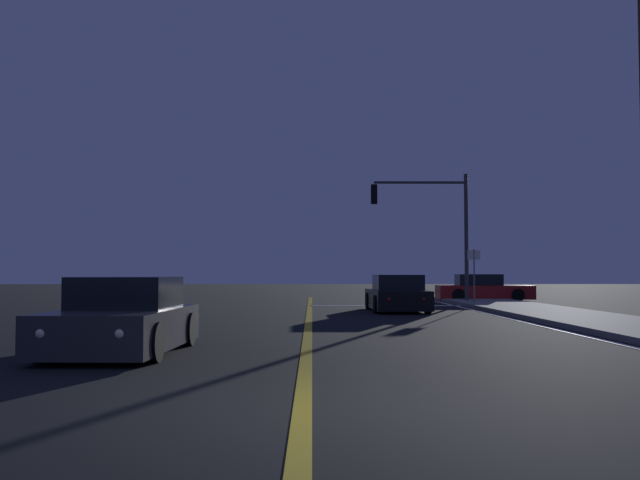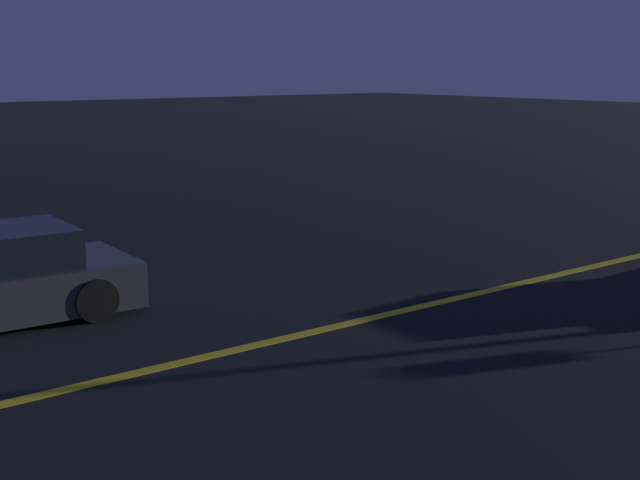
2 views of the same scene
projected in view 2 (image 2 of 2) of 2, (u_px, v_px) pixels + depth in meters
The scene contains 1 object.
lane_line_center at pixel (485, 292), 13.71m from camera, with size 0.20×41.50×0.01m, color gold.
Camera 2 is at (8.95, 2.07, 3.63)m, focal length 47.01 mm.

